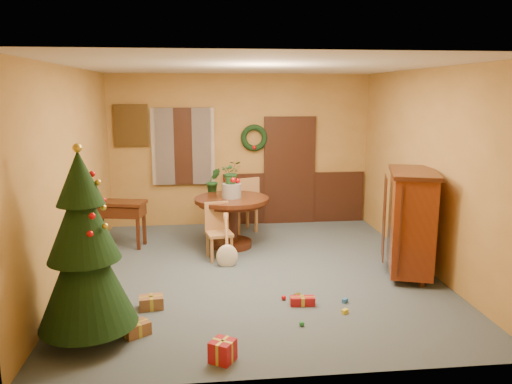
{
  "coord_description": "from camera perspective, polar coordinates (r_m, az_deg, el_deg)",
  "views": [
    {
      "loc": [
        -0.75,
        -6.83,
        2.57
      ],
      "look_at": [
        0.04,
        0.4,
        1.1
      ],
      "focal_mm": 35.0,
      "sensor_mm": 36.0,
      "label": 1
    }
  ],
  "objects": [
    {
      "name": "gift_a",
      "position": [
        6.28,
        -11.88,
        -12.23
      ],
      "size": [
        0.31,
        0.24,
        0.15
      ],
      "color": "brown",
      "rests_on": "floor"
    },
    {
      "name": "urn",
      "position": [
        8.23,
        -2.81,
        0.16
      ],
      "size": [
        0.32,
        0.32,
        0.23
      ],
      "primitive_type": "cylinder",
      "color": "slate",
      "rests_on": "dining_table"
    },
    {
      "name": "toy_b",
      "position": [
        5.77,
        5.24,
        -14.74
      ],
      "size": [
        0.06,
        0.06,
        0.06
      ],
      "primitive_type": "sphere",
      "color": "#24853F",
      "rests_on": "floor"
    },
    {
      "name": "gift_c",
      "position": [
        5.69,
        -13.49,
        -14.96
      ],
      "size": [
        0.32,
        0.3,
        0.15
      ],
      "color": "brown",
      "rests_on": "floor"
    },
    {
      "name": "chair_near",
      "position": [
        7.81,
        -4.34,
        -4.2
      ],
      "size": [
        0.45,
        0.45,
        0.88
      ],
      "color": "#94633B",
      "rests_on": "floor"
    },
    {
      "name": "toy_e",
      "position": [
        6.49,
        4.75,
        -11.7
      ],
      "size": [
        0.09,
        0.08,
        0.05
      ],
      "primitive_type": "cube",
      "rotation": [
        0.0,
        0.0,
        0.45
      ],
      "color": "gold",
      "rests_on": "floor"
    },
    {
      "name": "room_envelope",
      "position": [
        9.69,
        -0.5,
        2.78
      ],
      "size": [
        5.5,
        5.5,
        5.5
      ],
      "color": "#3D4D59",
      "rests_on": "ground"
    },
    {
      "name": "christmas_tree",
      "position": [
        5.38,
        -19.02,
        -6.35
      ],
      "size": [
        1.01,
        1.01,
        2.07
      ],
      "color": "#382111",
      "rests_on": "floor"
    },
    {
      "name": "plant_stand",
      "position": [
        8.87,
        -4.82,
        -2.13
      ],
      "size": [
        0.31,
        0.31,
        0.8
      ],
      "color": "black",
      "rests_on": "floor"
    },
    {
      "name": "gift_d",
      "position": [
        6.27,
        5.33,
        -12.29
      ],
      "size": [
        0.31,
        0.14,
        0.11
      ],
      "color": "maroon",
      "rests_on": "floor"
    },
    {
      "name": "toy_d",
      "position": [
        6.4,
        3.18,
        -11.97
      ],
      "size": [
        0.06,
        0.06,
        0.06
      ],
      "primitive_type": "sphere",
      "color": "red",
      "rests_on": "floor"
    },
    {
      "name": "stand_plant",
      "position": [
        8.76,
        -4.88,
        1.27
      ],
      "size": [
        0.3,
        0.26,
        0.46
      ],
      "primitive_type": "imported",
      "rotation": [
        0.0,
        0.0,
        0.24
      ],
      "color": "#19471E",
      "rests_on": "plant_stand"
    },
    {
      "name": "writing_desk",
      "position": [
        8.64,
        -15.39,
        -2.27
      ],
      "size": [
        0.95,
        0.61,
        0.78
      ],
      "color": "black",
      "rests_on": "floor"
    },
    {
      "name": "gift_b",
      "position": [
        5.07,
        -3.84,
        -17.67
      ],
      "size": [
        0.29,
        0.29,
        0.22
      ],
      "color": "maroon",
      "rests_on": "floor"
    },
    {
      "name": "centerpiece_plant",
      "position": [
        8.17,
        -2.83,
        2.28
      ],
      "size": [
        0.34,
        0.3,
        0.38
      ],
      "primitive_type": "imported",
      "color": "#1E4C23",
      "rests_on": "urn"
    },
    {
      "name": "dining_table",
      "position": [
        8.31,
        -2.79,
        -2.36
      ],
      "size": [
        1.23,
        1.23,
        0.85
      ],
      "color": "black",
      "rests_on": "floor"
    },
    {
      "name": "toy_a",
      "position": [
        6.42,
        10.13,
        -12.11
      ],
      "size": [
        0.09,
        0.09,
        0.05
      ],
      "primitive_type": "cube",
      "rotation": [
        0.0,
        0.0,
        0.86
      ],
      "color": "#2864B0",
      "rests_on": "floor"
    },
    {
      "name": "chair_far",
      "position": [
        9.19,
        -1.27,
        -1.25
      ],
      "size": [
        0.58,
        0.58,
        1.04
      ],
      "color": "#94633B",
      "rests_on": "floor"
    },
    {
      "name": "sideboard",
      "position": [
        7.34,
        17.3,
        -3.04
      ],
      "size": [
        0.95,
        1.3,
        1.5
      ],
      "color": "#59200A",
      "rests_on": "floor"
    },
    {
      "name": "guitar",
      "position": [
        7.44,
        -3.35,
        -5.71
      ],
      "size": [
        0.35,
        0.51,
        0.74
      ],
      "primitive_type": null,
      "rotation": [
        -0.49,
        0.0,
        0.05
      ],
      "color": "beige",
      "rests_on": "floor"
    },
    {
      "name": "toy_c",
      "position": [
        6.13,
        10.12,
        -13.28
      ],
      "size": [
        0.09,
        0.09,
        0.05
      ],
      "primitive_type": "cube",
      "rotation": [
        0.0,
        0.0,
        0.63
      ],
      "color": "yellow",
      "rests_on": "floor"
    }
  ]
}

